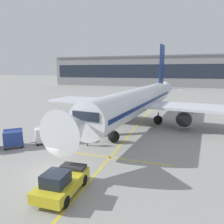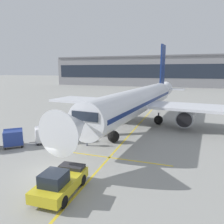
{
  "view_description": "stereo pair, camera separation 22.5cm",
  "coord_description": "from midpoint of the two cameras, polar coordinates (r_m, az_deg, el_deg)",
  "views": [
    {
      "loc": [
        9.66,
        -13.6,
        8.1
      ],
      "look_at": [
        1.19,
        11.83,
        2.92
      ],
      "focal_mm": 34.47,
      "sensor_mm": 36.0,
      "label": 1
    },
    {
      "loc": [
        9.87,
        -13.53,
        8.1
      ],
      "look_at": [
        1.19,
        11.83,
        2.92
      ],
      "focal_mm": 34.47,
      "sensor_mm": 36.0,
      "label": 2
    }
  ],
  "objects": [
    {
      "name": "ground_plane",
      "position": [
        18.57,
        -16.14,
        -15.37
      ],
      "size": [
        600.0,
        600.0,
        0.0
      ],
      "primitive_type": "plane",
      "color": "gray"
    },
    {
      "name": "parked_airplane",
      "position": [
        33.06,
        7.07,
        2.97
      ],
      "size": [
        30.55,
        39.95,
        13.44
      ],
      "color": "silver",
      "rests_on": "ground"
    },
    {
      "name": "belt_loader",
      "position": [
        27.65,
        -4.52,
        -4.29
      ],
      "size": [
        4.92,
        4.36,
        2.93
      ],
      "color": "silver",
      "rests_on": "ground"
    },
    {
      "name": "baggage_cart_lead",
      "position": [
        25.78,
        -12.55,
        -5.31
      ],
      "size": [
        2.58,
        2.52,
        1.91
      ],
      "color": "#515156",
      "rests_on": "ground"
    },
    {
      "name": "baggage_cart_second",
      "position": [
        25.65,
        -17.74,
        -5.67
      ],
      "size": [
        2.58,
        2.52,
        1.91
      ],
      "color": "#515156",
      "rests_on": "ground"
    },
    {
      "name": "baggage_cart_third",
      "position": [
        25.54,
        -24.95,
        -6.25
      ],
      "size": [
        2.58,
        2.52,
        1.91
      ],
      "color": "#515156",
      "rests_on": "ground"
    },
    {
      "name": "pushback_tug",
      "position": [
        15.36,
        -13.63,
        -17.65
      ],
      "size": [
        2.25,
        4.47,
        1.83
      ],
      "color": "gold",
      "rests_on": "ground"
    },
    {
      "name": "ground_crew_by_loader",
      "position": [
        29.29,
        -10.31,
        -3.27
      ],
      "size": [
        0.31,
        0.56,
        1.74
      ],
      "color": "black",
      "rests_on": "ground"
    },
    {
      "name": "ground_crew_by_carts",
      "position": [
        23.7,
        -6.87,
        -6.58
      ],
      "size": [
        0.38,
        0.52,
        1.74
      ],
      "color": "#333847",
      "rests_on": "ground"
    },
    {
      "name": "safety_cone_engine_keepout",
      "position": [
        33.89,
        -3.44,
        -2.28
      ],
      "size": [
        0.66,
        0.66,
        0.74
      ],
      "color": "black",
      "rests_on": "ground"
    },
    {
      "name": "safety_cone_wingtip",
      "position": [
        34.57,
        -1.58,
        -2.09
      ],
      "size": [
        0.56,
        0.56,
        0.63
      ],
      "color": "black",
      "rests_on": "ground"
    },
    {
      "name": "safety_cone_nose_mark",
      "position": [
        33.85,
        -4.26,
        -2.29
      ],
      "size": [
        0.67,
        0.67,
        0.76
      ],
      "color": "black",
      "rests_on": "ground"
    },
    {
      "name": "apron_guidance_line_lead_in",
      "position": [
        33.04,
        6.8,
        -3.32
      ],
      "size": [
        0.2,
        110.0,
        0.01
      ],
      "color": "yellow",
      "rests_on": "ground"
    },
    {
      "name": "apron_guidance_line_stop_bar",
      "position": [
        20.84,
        -1.23,
        -11.92
      ],
      "size": [
        12.0,
        0.2,
        0.01
      ],
      "color": "yellow",
      "rests_on": "ground"
    },
    {
      "name": "terminal_building",
      "position": [
        119.36,
        14.04,
        10.43
      ],
      "size": [
        120.67,
        20.16,
        15.51
      ],
      "color": "gray",
      "rests_on": "ground"
    }
  ]
}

